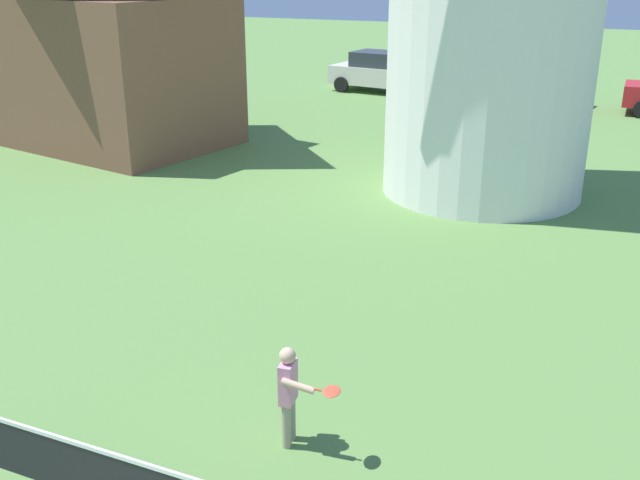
{
  "coord_description": "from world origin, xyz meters",
  "views": [
    {
      "loc": [
        2.65,
        -1.73,
        4.89
      ],
      "look_at": [
        0.04,
        4.27,
        2.38
      ],
      "focal_mm": 40.99,
      "sensor_mm": 36.0,
      "label": 1
    }
  ],
  "objects_px": {
    "parked_car_cream": "(382,71)",
    "chapel": "(107,24)",
    "parked_car_blue": "(526,82)",
    "player_far": "(290,391)"
  },
  "relations": [
    {
      "from": "parked_car_blue",
      "to": "chapel",
      "type": "bearing_deg",
      "value": -132.09
    },
    {
      "from": "player_far",
      "to": "chapel",
      "type": "relative_size",
      "value": 0.15
    },
    {
      "from": "chapel",
      "to": "player_far",
      "type": "bearing_deg",
      "value": -45.12
    },
    {
      "from": "chapel",
      "to": "parked_car_cream",
      "type": "bearing_deg",
      "value": 69.82
    },
    {
      "from": "parked_car_cream",
      "to": "chapel",
      "type": "distance_m",
      "value": 12.14
    },
    {
      "from": "parked_car_blue",
      "to": "parked_car_cream",
      "type": "bearing_deg",
      "value": 175.7
    },
    {
      "from": "parked_car_blue",
      "to": "player_far",
      "type": "bearing_deg",
      "value": -87.63
    },
    {
      "from": "parked_car_cream",
      "to": "parked_car_blue",
      "type": "height_order",
      "value": "same"
    },
    {
      "from": "parked_car_blue",
      "to": "chapel",
      "type": "height_order",
      "value": "chapel"
    },
    {
      "from": "parked_car_cream",
      "to": "chapel",
      "type": "relative_size",
      "value": 0.55
    }
  ]
}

